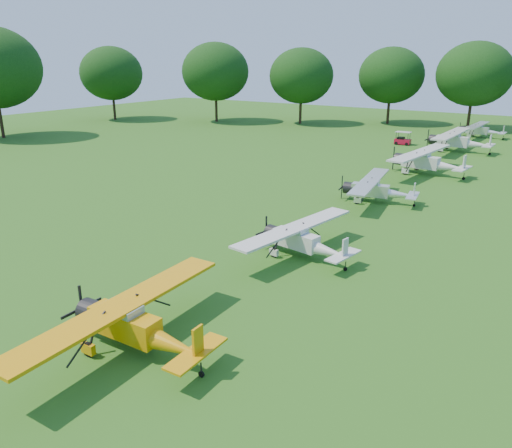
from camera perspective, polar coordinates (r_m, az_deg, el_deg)
The scene contains 9 objects.
ground at distance 30.95m, azimuth 5.41°, elevation -1.60°, with size 160.00×160.00×0.00m, color #225B16.
tree_belt at distance 27.85m, azimuth 12.73°, elevation 12.77°, with size 137.36×130.27×14.52m.
aircraft_2 at distance 19.56m, azimuth -13.81°, elevation -10.99°, with size 6.37×10.13×2.00m.
aircraft_3 at distance 27.71m, azimuth 5.30°, elevation -1.72°, with size 5.85×9.27×1.82m.
aircraft_4 at distance 39.20m, azimuth 13.57°, elevation 3.95°, with size 5.91×9.35×1.84m.
aircraft_5 at distance 50.05m, azimuth 18.91°, elevation 6.89°, with size 7.28×11.58×2.27m.
aircraft_6 at distance 63.60m, azimuth 22.02°, elevation 8.89°, with size 7.47×11.87×2.35m.
aircraft_7 at distance 76.24m, azimuth 24.30°, elevation 9.81°, with size 6.02×9.58×1.89m.
golf_cart at distance 66.70m, azimuth 16.38°, elevation 9.16°, with size 1.96×1.26×1.63m.
Camera 1 is at (13.57, -25.70, 10.66)m, focal length 35.00 mm.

